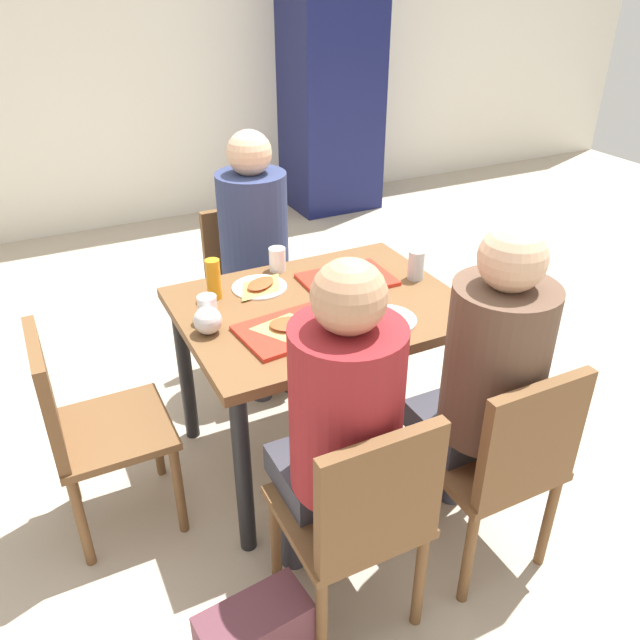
{
  "coord_description": "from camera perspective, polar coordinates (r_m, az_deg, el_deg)",
  "views": [
    {
      "loc": [
        -0.96,
        -1.92,
        1.88
      ],
      "look_at": [
        0.0,
        0.0,
        0.66
      ],
      "focal_mm": 35.75,
      "sensor_mm": 36.0,
      "label": 1
    }
  ],
  "objects": [
    {
      "name": "main_table",
      "position": [
        2.48,
        -0.0,
        -0.57
      ],
      "size": [
        1.06,
        0.82,
        0.73
      ],
      "color": "brown",
      "rests_on": "ground_plane"
    },
    {
      "name": "condiment_bottle",
      "position": [
        2.47,
        -9.5,
        3.63
      ],
      "size": [
        0.06,
        0.06,
        0.16
      ],
      "primitive_type": "cylinder",
      "color": "orange",
      "rests_on": "main_table"
    },
    {
      "name": "plastic_cup_c",
      "position": [
        2.33,
        -10.02,
        1.0
      ],
      "size": [
        0.07,
        0.07,
        0.1
      ],
      "primitive_type": "cylinder",
      "color": "white",
      "rests_on": "main_table"
    },
    {
      "name": "pizza_slice_c",
      "position": [
        2.55,
        -5.33,
        3.15
      ],
      "size": [
        0.23,
        0.22,
        0.02
      ],
      "color": "#C68C47",
      "rests_on": "paper_plate_center"
    },
    {
      "name": "pizza_slice_a",
      "position": [
        2.24,
        -2.71,
        -0.5
      ],
      "size": [
        0.25,
        0.22,
        0.02
      ],
      "color": "tan",
      "rests_on": "tray_red_near"
    },
    {
      "name": "ground_plane",
      "position": [
        2.86,
        -0.0,
        -11.68
      ],
      "size": [
        10.0,
        10.0,
        0.02
      ],
      "primitive_type": "cube",
      "color": "#B7A893"
    },
    {
      "name": "chair_left_end",
      "position": [
        2.37,
        -20.34,
        -8.54
      ],
      "size": [
        0.4,
        0.4,
        0.83
      ],
      "color": "brown",
      "rests_on": "ground_plane"
    },
    {
      "name": "foil_bundle",
      "position": [
        2.25,
        -10.02,
        -0.04
      ],
      "size": [
        0.1,
        0.1,
        0.1
      ],
      "primitive_type": "sphere",
      "color": "silver",
      "rests_on": "main_table"
    },
    {
      "name": "person_far_side",
      "position": [
        2.98,
        -5.68,
        6.81
      ],
      "size": [
        0.32,
        0.42,
        1.24
      ],
      "color": "#383842",
      "rests_on": "ground_plane"
    },
    {
      "name": "paper_plate_center",
      "position": [
        2.56,
        -5.44,
        2.95
      ],
      "size": [
        0.22,
        0.22,
        0.01
      ],
      "primitive_type": "cylinder",
      "color": "white",
      "rests_on": "main_table"
    },
    {
      "name": "chair_far_side",
      "position": [
        3.2,
        -6.39,
        3.6
      ],
      "size": [
        0.4,
        0.4,
        0.83
      ],
      "color": "brown",
      "rests_on": "ground_plane"
    },
    {
      "name": "soda_can",
      "position": [
        2.63,
        8.6,
        4.89
      ],
      "size": [
        0.07,
        0.07,
        0.12
      ],
      "primitive_type": "cylinder",
      "color": "#B7BCC6",
      "rests_on": "main_table"
    },
    {
      "name": "paper_plate_near_edge",
      "position": [
        2.33,
        5.97,
        0.05
      ],
      "size": [
        0.22,
        0.22,
        0.01
      ],
      "primitive_type": "cylinder",
      "color": "white",
      "rests_on": "main_table"
    },
    {
      "name": "tray_red_near",
      "position": [
        2.25,
        -2.58,
        -0.87
      ],
      "size": [
        0.38,
        0.3,
        0.02
      ],
      "primitive_type": "cube",
      "rotation": [
        0.0,
        0.0,
        0.1
      ],
      "color": "red",
      "rests_on": "main_table"
    },
    {
      "name": "drink_fridge",
      "position": [
        5.46,
        0.98,
        19.86
      ],
      "size": [
        0.7,
        0.6,
        1.9
      ],
      "primitive_type": "cube",
      "color": "#14194C",
      "rests_on": "ground_plane"
    },
    {
      "name": "plastic_cup_b",
      "position": [
        2.16,
        4.77,
        -1.11
      ],
      "size": [
        0.07,
        0.07,
        0.1
      ],
      "primitive_type": "cylinder",
      "color": "white",
      "rests_on": "main_table"
    },
    {
      "name": "pizza_slice_b",
      "position": [
        2.59,
        3.22,
        3.84
      ],
      "size": [
        0.2,
        0.23,
        0.02
      ],
      "color": "#DBAD60",
      "rests_on": "tray_red_far"
    },
    {
      "name": "chair_near_right",
      "position": [
        2.17,
        16.16,
        -11.81
      ],
      "size": [
        0.4,
        0.4,
        0.83
      ],
      "color": "brown",
      "rests_on": "ground_plane"
    },
    {
      "name": "tray_red_far",
      "position": [
        2.6,
        2.43,
        3.65
      ],
      "size": [
        0.37,
        0.27,
        0.02
      ],
      "primitive_type": "cube",
      "rotation": [
        0.0,
        0.0,
        -0.02
      ],
      "color": "red",
      "rests_on": "main_table"
    },
    {
      "name": "person_in_red",
      "position": [
        1.85,
        1.78,
        -8.88
      ],
      "size": [
        0.32,
        0.42,
        1.24
      ],
      "color": "#383842",
      "rests_on": "ground_plane"
    },
    {
      "name": "person_in_brown_jacket",
      "position": [
        2.1,
        14.61,
        -4.59
      ],
      "size": [
        0.32,
        0.42,
        1.24
      ],
      "color": "#383842",
      "rests_on": "ground_plane"
    },
    {
      "name": "back_wall",
      "position": [
        5.23,
        -17.31,
        23.23
      ],
      "size": [
        10.0,
        0.1,
        2.8
      ],
      "primitive_type": "cube",
      "color": "silver",
      "rests_on": "ground_plane"
    },
    {
      "name": "plastic_cup_a",
      "position": [
        2.69,
        -3.84,
        5.45
      ],
      "size": [
        0.07,
        0.07,
        0.1
      ],
      "primitive_type": "cylinder",
      "color": "white",
      "rests_on": "main_table"
    },
    {
      "name": "chair_near_left",
      "position": [
        1.92,
        3.71,
        -16.96
      ],
      "size": [
        0.4,
        0.4,
        0.83
      ],
      "color": "brown",
      "rests_on": "ground_plane"
    }
  ]
}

